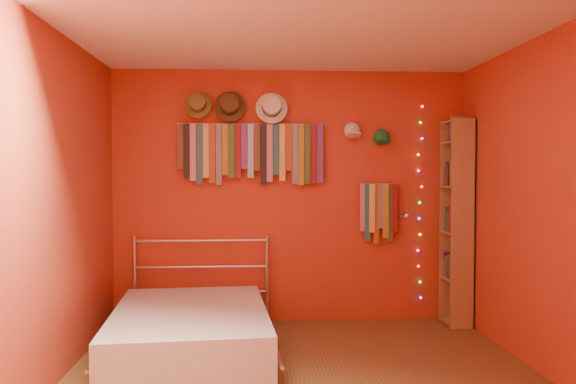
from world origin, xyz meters
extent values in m
cube|color=#A2281A|center=(0.00, 1.75, 1.25)|extent=(3.50, 0.02, 2.50)
cube|color=#A2281A|center=(1.75, 0.00, 1.25)|extent=(0.02, 3.50, 2.50)
cube|color=#A2281A|center=(-1.75, 0.00, 1.25)|extent=(0.02, 3.50, 2.50)
cube|color=white|center=(0.00, 0.00, 2.50)|extent=(3.50, 3.50, 0.02)
cylinder|color=#B2B2B7|center=(-0.40, 1.70, 1.97)|extent=(1.45, 0.01, 0.01)
cube|color=#52281B|center=(-1.08, 1.69, 1.74)|extent=(0.06, 0.01, 0.44)
cube|color=black|center=(-1.02, 1.68, 1.70)|extent=(0.06, 0.01, 0.53)
cube|color=#BE5F7C|center=(-0.96, 1.68, 1.69)|extent=(0.06, 0.01, 0.56)
cube|color=#185355|center=(-0.89, 1.69, 1.67)|extent=(0.06, 0.01, 0.59)
cube|color=#BAAE4A|center=(-0.83, 1.68, 1.70)|extent=(0.06, 0.01, 0.53)
cube|color=brown|center=(-0.77, 1.68, 1.68)|extent=(0.06, 0.01, 0.58)
cube|color=navy|center=(-0.71, 1.69, 1.67)|extent=(0.06, 0.01, 0.60)
cube|color=#8F5F1A|center=(-0.64, 1.68, 1.71)|extent=(0.06, 0.01, 0.50)
cube|color=#2D5321|center=(-0.58, 1.68, 1.70)|extent=(0.06, 0.01, 0.53)
cube|color=maroon|center=(-0.52, 1.69, 1.70)|extent=(0.06, 0.01, 0.53)
cube|color=#4D1B6C|center=(-0.46, 1.68, 1.74)|extent=(0.06, 0.01, 0.44)
cube|color=#77A9D4|center=(-0.40, 1.68, 1.70)|extent=(0.06, 0.01, 0.53)
cube|color=#4F341A|center=(-0.33, 1.69, 1.74)|extent=(0.06, 0.01, 0.46)
cube|color=black|center=(-0.27, 1.68, 1.67)|extent=(0.06, 0.01, 0.59)
cube|color=#A15068|center=(-0.21, 1.68, 1.68)|extent=(0.06, 0.01, 0.57)
cube|color=#174A52|center=(-0.15, 1.69, 1.72)|extent=(0.06, 0.01, 0.50)
cube|color=tan|center=(-0.08, 1.68, 1.69)|extent=(0.06, 0.01, 0.56)
cube|color=maroon|center=(-0.02, 1.68, 1.74)|extent=(0.06, 0.01, 0.46)
cube|color=navy|center=(0.04, 1.69, 1.67)|extent=(0.06, 0.01, 0.59)
cube|color=olive|center=(0.10, 1.68, 1.67)|extent=(0.06, 0.01, 0.60)
cube|color=#23481C|center=(0.16, 1.68, 1.67)|extent=(0.06, 0.01, 0.59)
cube|color=maroon|center=(0.23, 1.69, 1.68)|extent=(0.06, 0.01, 0.57)
cube|color=#3A1860|center=(0.29, 1.68, 1.68)|extent=(0.06, 0.01, 0.58)
cylinder|color=#B2B2B7|center=(0.88, 1.70, 1.38)|extent=(0.40, 0.01, 0.01)
cube|color=#A8546A|center=(0.72, 1.69, 1.14)|extent=(0.06, 0.01, 0.47)
cube|color=#1B5A61|center=(0.76, 1.68, 1.09)|extent=(0.06, 0.01, 0.57)
cube|color=gold|center=(0.81, 1.68, 1.13)|extent=(0.06, 0.01, 0.49)
cube|color=brown|center=(0.86, 1.69, 1.08)|extent=(0.06, 0.01, 0.60)
cube|color=#131655|center=(0.90, 1.68, 1.15)|extent=(0.06, 0.01, 0.45)
cube|color=olive|center=(0.95, 1.68, 1.11)|extent=(0.06, 0.01, 0.54)
cube|color=#1D481D|center=(0.99, 1.69, 1.09)|extent=(0.06, 0.01, 0.58)
cube|color=#620E10|center=(1.04, 1.68, 1.13)|extent=(0.06, 0.01, 0.49)
cylinder|color=brown|center=(-0.91, 1.69, 2.15)|extent=(0.27, 0.07, 0.26)
cylinder|color=brown|center=(-0.91, 1.64, 2.16)|extent=(0.16, 0.13, 0.18)
cylinder|color=#332314|center=(-0.91, 1.67, 2.15)|extent=(0.16, 0.05, 0.16)
cylinder|color=#453018|center=(-0.60, 1.69, 2.13)|extent=(0.31, 0.08, 0.30)
cylinder|color=#453018|center=(-0.60, 1.64, 2.15)|extent=(0.18, 0.15, 0.20)
cylinder|color=black|center=(-0.60, 1.66, 2.14)|extent=(0.19, 0.06, 0.19)
cylinder|color=silver|center=(-0.19, 1.69, 2.12)|extent=(0.31, 0.08, 0.31)
cylinder|color=silver|center=(-0.19, 1.64, 2.13)|extent=(0.18, 0.15, 0.20)
cylinder|color=black|center=(-0.19, 1.66, 2.13)|extent=(0.19, 0.06, 0.19)
ellipsoid|color=silver|center=(0.61, 1.70, 1.91)|extent=(0.17, 0.13, 0.17)
cube|color=silver|center=(0.61, 1.60, 1.85)|extent=(0.12, 0.09, 0.05)
ellipsoid|color=#1A7533|center=(0.90, 1.70, 1.84)|extent=(0.17, 0.13, 0.17)
cube|color=#1A7533|center=(0.90, 1.60, 1.79)|extent=(0.12, 0.09, 0.05)
sphere|color=#FF3333|center=(1.32, 1.71, 2.15)|extent=(0.02, 0.02, 0.02)
sphere|color=#33FF4C|center=(1.30, 1.71, 1.99)|extent=(0.02, 0.02, 0.02)
sphere|color=#4C66FF|center=(1.32, 1.71, 1.83)|extent=(0.02, 0.02, 0.02)
sphere|color=yellow|center=(1.28, 1.71, 1.67)|extent=(0.02, 0.02, 0.02)
sphere|color=#FF4CCC|center=(1.28, 1.71, 1.51)|extent=(0.02, 0.02, 0.02)
sphere|color=#FF3333|center=(1.32, 1.71, 1.35)|extent=(0.02, 0.02, 0.02)
sphere|color=#33FF4C|center=(1.30, 1.71, 1.19)|extent=(0.02, 0.02, 0.02)
sphere|color=#4C66FF|center=(1.30, 1.71, 1.03)|extent=(0.02, 0.02, 0.02)
sphere|color=yellow|center=(1.31, 1.71, 0.87)|extent=(0.02, 0.02, 0.02)
sphere|color=#FF4CCC|center=(1.28, 1.71, 0.70)|extent=(0.02, 0.02, 0.02)
sphere|color=#FF3333|center=(1.29, 1.71, 0.54)|extent=(0.02, 0.02, 0.02)
sphere|color=#33FF4C|center=(1.31, 1.71, 0.38)|extent=(0.02, 0.02, 0.02)
sphere|color=#4C66FF|center=(1.32, 1.71, 0.22)|extent=(0.02, 0.02, 0.02)
cylinder|color=#B2B2B7|center=(1.11, 1.73, 1.05)|extent=(0.03, 0.03, 0.03)
cylinder|color=#B2B2B7|center=(1.11, 1.62, 1.08)|extent=(0.01, 0.23, 0.07)
sphere|color=white|center=(1.11, 1.50, 1.07)|extent=(0.06, 0.06, 0.06)
cube|color=#916141|center=(1.62, 1.37, 1.00)|extent=(0.24, 0.02, 2.00)
cube|color=#916141|center=(1.62, 1.69, 1.00)|extent=(0.24, 0.02, 2.00)
cube|color=#916141|center=(1.74, 1.53, 1.00)|extent=(0.02, 0.34, 2.00)
cube|color=#916141|center=(1.62, 1.53, 0.02)|extent=(0.24, 0.32, 0.02)
cube|color=#916141|center=(1.62, 1.53, 0.45)|extent=(0.24, 0.32, 0.02)
cube|color=#916141|center=(1.62, 1.53, 0.90)|extent=(0.24, 0.32, 0.02)
cube|color=#916141|center=(1.62, 1.53, 1.35)|extent=(0.24, 0.32, 0.02)
cube|color=#916141|center=(1.62, 1.53, 1.78)|extent=(0.24, 0.32, 0.02)
cube|color=#916141|center=(1.62, 1.53, 1.98)|extent=(0.24, 0.32, 0.02)
cylinder|color=#B2B2B7|center=(-1.52, 1.65, 0.44)|extent=(0.03, 0.03, 0.87)
cylinder|color=#B2B2B7|center=(-0.24, 1.65, 0.44)|extent=(0.03, 0.03, 0.87)
cylinder|color=#B2B2B7|center=(-0.88, 1.65, 0.32)|extent=(1.28, 0.02, 0.02)
cylinder|color=#B2B2B7|center=(-0.88, 1.65, 0.57)|extent=(1.28, 0.02, 0.02)
cylinder|color=#B2B2B7|center=(-0.88, 1.65, 0.83)|extent=(1.28, 0.02, 0.02)
cube|color=#B6B1A3|center=(-0.88, 0.73, 0.20)|extent=(1.36, 1.83, 0.35)
cylinder|color=#B2B2B7|center=(-1.52, 0.73, 0.18)|extent=(0.16, 1.74, 0.03)
cylinder|color=#B2B2B7|center=(-0.24, 0.73, 0.18)|extent=(0.16, 1.74, 0.03)
camera|label=1|loc=(-0.34, -3.83, 1.49)|focal=35.00mm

